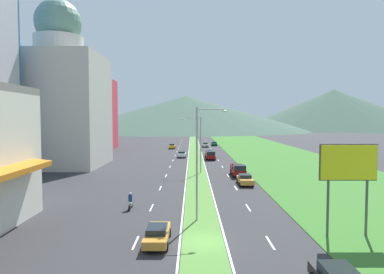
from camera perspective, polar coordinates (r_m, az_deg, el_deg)
The scene contains 49 objects.
ground_plane at distance 26.73m, azimuth 1.94°, elevation -17.43°, with size 600.00×600.00×0.00m, color #2D2D30.
grass_median at distance 85.53m, azimuth 0.64°, elevation -3.13°, with size 3.20×240.00×0.06m, color #518438.
grass_verge_right at distance 88.17m, azimuth 14.17°, elevation -3.03°, with size 24.00×240.00×0.06m, color #387028.
lane_dash_left_2 at distance 27.01m, azimuth -9.45°, elevation -17.23°, with size 0.16×2.80×0.01m, color silver.
lane_dash_left_3 at distance 36.43m, azimuth -6.80°, elevation -11.80°, with size 0.16×2.80×0.01m, color silver.
lane_dash_left_4 at distance 46.08m, azimuth -5.30°, elevation -8.61°, with size 0.16×2.80×0.01m, color silver.
lane_dash_left_5 at distance 55.85m, azimuth -4.33°, elevation -6.53°, with size 0.16×2.80×0.01m, color silver.
lane_dash_left_6 at distance 65.68m, azimuth -3.66°, elevation -5.07°, with size 0.16×2.80×0.01m, color silver.
lane_dash_left_7 at distance 75.54m, azimuth -3.17°, elevation -3.99°, with size 0.16×2.80×0.01m, color silver.
lane_dash_left_8 at distance 85.44m, azimuth -2.79°, elevation -3.15°, with size 0.16×2.80×0.01m, color silver.
lane_dash_left_9 at distance 95.35m, azimuth -2.49°, elevation -2.49°, with size 0.16×2.80×0.01m, color silver.
lane_dash_left_10 at distance 105.27m, azimuth -2.24°, elevation -1.96°, with size 0.16×2.80×0.01m, color silver.
lane_dash_left_11 at distance 115.20m, azimuth -2.04°, elevation -1.52°, with size 0.16×2.80×0.01m, color silver.
lane_dash_left_12 at distance 125.14m, azimuth -1.87°, elevation -1.14°, with size 0.16×2.80×0.01m, color silver.
lane_dash_left_13 at distance 135.08m, azimuth -1.73°, elevation -0.83°, with size 0.16×2.80×0.01m, color silver.
lane_dash_left_14 at distance 145.03m, azimuth -1.60°, elevation -0.55°, with size 0.16×2.80×0.01m, color silver.
lane_dash_right_2 at distance 27.32m, azimuth 13.20°, elevation -17.03°, with size 0.16×2.80×0.01m, color silver.
lane_dash_right_3 at distance 36.66m, azimuth 9.59°, elevation -11.73°, with size 0.16×2.80×0.01m, color silver.
lane_dash_right_4 at distance 46.26m, azimuth 7.53°, elevation -8.58°, with size 0.16×2.80×0.01m, color silver.
lane_dash_right_5 at distance 56.00m, azimuth 6.20°, elevation -6.51°, with size 0.16×2.80×0.01m, color silver.
lane_dash_right_6 at distance 65.80m, azimuth 5.27°, elevation -5.06°, with size 0.16×2.80×0.01m, color silver.
lane_dash_right_7 at distance 75.65m, azimuth 4.59°, elevation -3.98°, with size 0.16×2.80×0.01m, color silver.
lane_dash_right_8 at distance 85.53m, azimuth 4.06°, elevation -3.15°, with size 0.16×2.80×0.01m, color silver.
lane_dash_right_9 at distance 95.43m, azimuth 3.65°, elevation -2.49°, with size 0.16×2.80×0.01m, color silver.
lane_dash_right_10 at distance 105.35m, azimuth 3.31°, elevation -1.96°, with size 0.16×2.80×0.01m, color silver.
lane_dash_right_11 at distance 115.27m, azimuth 3.03°, elevation -1.52°, with size 0.16×2.80×0.01m, color silver.
lane_dash_right_12 at distance 125.20m, azimuth 2.80°, elevation -1.14°, with size 0.16×2.80×0.01m, color silver.
lane_dash_right_13 at distance 135.14m, azimuth 2.60°, elevation -0.83°, with size 0.16×2.80×0.01m, color silver.
lane_dash_right_14 at distance 145.09m, azimuth 2.43°, elevation -0.55°, with size 0.16×2.80×0.01m, color silver.
edge_line_median_left at distance 85.53m, azimuth -0.53°, elevation -3.14°, with size 0.16×240.00×0.01m, color silver.
edge_line_median_right at distance 85.56m, azimuth 1.81°, elevation -3.14°, with size 0.16×240.00×0.01m, color silver.
domed_building at distance 71.62m, azimuth -21.40°, elevation 5.95°, with size 16.67×16.67×32.47m.
midrise_colored at distance 109.24m, azimuth -16.39°, elevation 3.72°, with size 12.82×12.82×21.43m, color #D83847.
hill_far_left at distance 314.99m, azimuth -19.04°, elevation 3.21°, with size 196.45×196.45×21.22m, color #516B56.
hill_far_center at distance 268.63m, azimuth -0.94°, elevation 4.06°, with size 193.08×193.08×27.26m, color #3D5647.
hill_far_right at distance 320.65m, azimuth 22.93°, elevation 4.34°, with size 164.95×164.95×34.76m, color #3D5647.
street_lamp_near at distance 30.65m, azimuth 1.42°, elevation -3.38°, with size 2.86×0.36×10.40m.
street_lamp_mid at distance 57.53m, azimuth 1.22°, elevation -0.66°, with size 3.25×0.32×9.65m.
billboard_roadside at distance 29.27m, azimuth 25.07°, elevation -4.70°, with size 4.59×0.28×7.41m.
car_0 at distance 26.45m, azimuth -5.83°, elevation -16.04°, with size 1.86×4.69×1.35m.
car_1 at distance 83.20m, azimuth 3.04°, elevation -2.78°, with size 1.95×4.18×1.54m.
car_2 at distance 110.57m, azimuth 2.36°, elevation -1.33°, with size 2.03×4.39×1.45m.
car_3 at distance 104.74m, azimuth -3.30°, elevation -1.56°, with size 1.94×4.29×1.53m.
car_4 at distance 81.46m, azimuth -1.64°, elevation -2.93°, with size 1.97×4.61×1.47m.
car_5 at distance 48.67m, azimuth 9.06°, elevation -7.11°, with size 2.00×4.54×1.46m.
car_6 at distance 116.12m, azimuth 3.87°, elevation -1.12°, with size 1.89×4.49×1.40m.
pickup_truck_0 at distance 55.50m, azimuth 7.93°, elevation -5.59°, with size 2.18×5.40×2.00m.
pickup_truck_1 at distance 77.08m, azimuth 3.25°, elevation -3.11°, with size 2.18×5.40×2.00m.
motorcycle_rider at distance 35.95m, azimuth -10.30°, elevation -10.82°, with size 0.36×2.00×1.80m.
Camera 1 is at (-0.82, -25.01, 9.40)m, focal length 31.47 mm.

